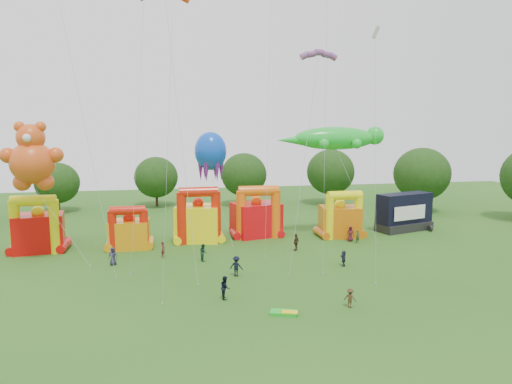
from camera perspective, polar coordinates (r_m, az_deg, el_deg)
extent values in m
plane|color=#215116|center=(31.71, 1.10, -18.08)|extent=(160.00, 160.00, 0.00)
cylinder|color=#352314|center=(82.10, 19.88, -1.03)|extent=(0.44, 0.44, 3.72)
ellipsoid|color=#1B3A11|center=(81.56, 20.03, 2.13)|extent=(9.30, 9.30, 8.89)
cylinder|color=#352314|center=(85.96, 9.25, -0.35)|extent=(0.44, 0.44, 3.51)
ellipsoid|color=#1B3A11|center=(85.47, 9.31, 2.50)|extent=(8.77, 8.78, 8.39)
cylinder|color=#352314|center=(83.39, -1.51, -0.57)|extent=(0.44, 0.44, 3.30)
ellipsoid|color=#1B3A11|center=(82.90, -1.52, 2.19)|extent=(8.25, 8.25, 7.88)
cylinder|color=#352314|center=(84.25, -12.30, -0.74)|extent=(0.44, 0.44, 3.09)
ellipsoid|color=#1B3A11|center=(83.78, -12.37, 1.82)|extent=(7.72, 7.72, 7.38)
cylinder|color=#352314|center=(83.57, -23.46, -1.35)|extent=(0.44, 0.44, 2.88)
ellipsoid|color=#1B3A11|center=(83.12, -23.59, 1.05)|extent=(7.20, 7.20, 6.88)
cube|color=red|center=(57.99, -25.46, -4.60)|extent=(5.78, 4.89, 4.25)
cylinder|color=#D9D10B|center=(56.93, -27.88, -4.03)|extent=(1.15, 1.15, 6.08)
cylinder|color=#D9D10B|center=(55.88, -23.86, -4.00)|extent=(1.15, 1.15, 6.08)
cylinder|color=#D9D10B|center=(55.87, -26.07, -0.97)|extent=(4.66, 1.21, 1.21)
sphere|color=#D9D10B|center=(57.55, -25.60, -2.24)|extent=(1.40, 1.40, 1.40)
cube|color=orange|center=(55.85, -15.53, -5.08)|extent=(4.71, 3.87, 3.28)
cylinder|color=red|center=(54.61, -17.50, -4.70)|extent=(0.99, 0.99, 4.68)
cylinder|color=red|center=(54.32, -13.80, -4.63)|extent=(0.99, 0.99, 4.68)
cylinder|color=red|center=(53.99, -15.75, -2.24)|extent=(4.01, 1.04, 1.04)
sphere|color=red|center=(55.46, -15.60, -3.13)|extent=(1.40, 1.40, 1.40)
cube|color=yellow|center=(57.56, -7.23, -3.87)|extent=(6.12, 5.32, 4.46)
cylinder|color=red|center=(55.76, -9.26, -3.29)|extent=(1.17, 1.17, 6.37)
cylinder|color=red|center=(56.04, -5.02, -3.16)|extent=(1.17, 1.17, 6.37)
cylinder|color=red|center=(55.34, -7.19, 0.01)|extent=(4.73, 1.23, 1.23)
sphere|color=red|center=(57.10, -7.27, -1.39)|extent=(1.40, 1.40, 1.40)
cube|color=red|center=(59.83, 0.00, -3.43)|extent=(6.67, 5.86, 4.31)
cylinder|color=#FE620D|center=(57.68, -1.85, -2.93)|extent=(1.25, 1.25, 6.15)
cylinder|color=#FE620D|center=(58.54, 2.45, -2.77)|extent=(1.25, 1.25, 6.15)
cylinder|color=#FE620D|center=(57.58, 0.32, 0.15)|extent=(5.07, 1.32, 1.32)
sphere|color=#FE620D|center=(59.40, 0.00, -1.11)|extent=(1.40, 1.40, 1.40)
cube|color=#D1630B|center=(60.56, 10.42, -3.62)|extent=(5.53, 4.69, 3.91)
cylinder|color=#FFF00D|center=(58.38, 9.18, -3.18)|extent=(1.10, 1.10, 5.59)
cylinder|color=#FFF00D|center=(59.83, 12.68, -3.00)|extent=(1.10, 1.10, 5.59)
cylinder|color=#FFF00D|center=(58.62, 11.02, -0.41)|extent=(4.44, 1.15, 1.15)
sphere|color=#FFF00D|center=(60.15, 10.47, -1.51)|extent=(1.40, 1.40, 1.40)
cube|color=black|center=(66.33, 18.02, -4.12)|extent=(8.59, 5.17, 1.10)
cube|color=black|center=(66.04, 18.03, -1.90)|extent=(8.48, 4.79, 4.03)
cube|color=white|center=(64.77, 18.69, -2.48)|extent=(5.36, 1.64, 1.90)
cylinder|color=black|center=(63.82, 16.00, -4.64)|extent=(0.30, 0.90, 0.90)
cylinder|color=black|center=(66.97, 20.94, -4.27)|extent=(0.30, 0.90, 0.90)
sphere|color=#DB4D18|center=(52.16, -26.16, 3.28)|extent=(4.37, 4.37, 4.37)
sphere|color=#DB4D18|center=(52.06, -26.34, 6.12)|extent=(2.78, 2.78, 2.78)
sphere|color=#DB4D18|center=(52.32, -27.47, 7.25)|extent=(1.09, 1.09, 1.09)
sphere|color=#DB4D18|center=(51.80, -25.34, 7.38)|extent=(1.09, 1.09, 1.09)
sphere|color=#DB4D18|center=(52.76, -28.62, 4.04)|extent=(1.59, 1.59, 1.59)
sphere|color=#DB4D18|center=(51.57, -23.76, 4.27)|extent=(1.59, 1.59, 1.59)
sphere|color=#DB4D18|center=(52.63, -27.18, 1.08)|extent=(1.79, 1.79, 1.79)
sphere|color=#DB4D18|center=(52.06, -24.87, 1.16)|extent=(1.79, 1.79, 1.79)
sphere|color=white|center=(50.77, -26.73, 6.07)|extent=(0.79, 0.79, 0.79)
ellipsoid|color=green|center=(59.79, 9.91, 6.64)|extent=(11.06, 3.46, 2.94)
sphere|color=green|center=(61.92, 14.62, 6.84)|extent=(2.38, 2.38, 2.38)
cone|color=green|center=(58.02, 4.68, 6.48)|extent=(4.32, 1.73, 1.73)
sphere|color=green|center=(62.21, 11.19, 6.05)|extent=(1.30, 1.30, 1.30)
sphere|color=green|center=(59.02, 12.47, 5.93)|extent=(1.30, 1.30, 1.30)
sphere|color=green|center=(60.70, 7.39, 6.09)|extent=(1.30, 1.30, 1.30)
sphere|color=green|center=(57.44, 8.49, 5.98)|extent=(1.30, 1.30, 1.30)
ellipsoid|color=blue|center=(59.56, -5.69, 5.12)|extent=(4.14, 4.14, 4.97)
cone|color=#591E8C|center=(59.86, -4.38, 2.96)|extent=(0.93, 0.93, 3.31)
cone|color=#591E8C|center=(60.94, -5.14, 3.04)|extent=(0.93, 0.93, 3.31)
cone|color=#591E8C|center=(60.81, -6.40, 3.01)|extent=(0.93, 0.93, 3.31)
cone|color=#591E8C|center=(59.60, -6.95, 2.90)|extent=(0.93, 0.93, 3.31)
cone|color=#591E8C|center=(58.50, -6.21, 2.82)|extent=(0.93, 0.93, 3.31)
cone|color=#591E8C|center=(58.63, -4.90, 2.85)|extent=(0.93, 0.93, 3.31)
cube|color=white|center=(48.20, 14.75, 18.74)|extent=(1.02, 1.02, 1.10)
cube|color=green|center=(35.66, 3.46, -14.83)|extent=(2.22, 1.61, 0.24)
cube|color=yellow|center=(35.44, 4.23, -14.75)|extent=(1.33, 0.97, 0.10)
imported|color=#212238|center=(49.45, -17.47, -7.68)|extent=(1.01, 0.76, 1.87)
imported|color=#531719|center=(51.14, -11.52, -7.04)|extent=(0.61, 0.73, 1.72)
imported|color=#163829|center=(49.04, -6.60, -7.51)|extent=(0.88, 1.03, 1.84)
imported|color=black|center=(43.81, -2.47, -9.25)|extent=(1.47, 1.24, 1.97)
imported|color=#3E3118|center=(52.89, 5.03, -6.27)|extent=(1.15, 1.17, 1.98)
imported|color=#212337|center=(47.82, 10.89, -8.15)|extent=(0.71, 1.55, 1.60)
imported|color=#4D1620|center=(58.17, 11.71, -5.14)|extent=(1.10, 0.92, 1.91)
imported|color=#1B4521|center=(57.56, 12.59, -5.47)|extent=(0.66, 0.54, 1.57)
imported|color=black|center=(38.38, -3.88, -11.82)|extent=(0.76, 0.96, 1.92)
imported|color=#402C19|center=(37.33, 11.69, -12.85)|extent=(1.13, 1.09, 1.55)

